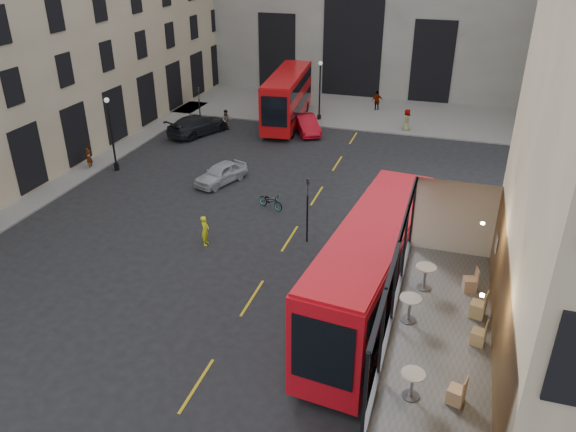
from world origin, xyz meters
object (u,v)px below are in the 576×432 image
(traffic_light_near, at_px, (308,202))
(street_lamp_a, at_px, (112,138))
(bicycle, at_px, (271,201))
(cafe_chair_a, at_px, (457,394))
(car_b, at_px, (306,124))
(cafe_table_near, at_px, (412,381))
(cafe_chair_c, at_px, (478,309))
(bus_near, at_px, (372,268))
(car_a, at_px, (221,173))
(cafe_chair_d, at_px, (470,283))
(cafe_table_mid, at_px, (410,305))
(cafe_chair_b, at_px, (479,336))
(street_lamp_b, at_px, (320,94))
(car_c, at_px, (198,125))
(cafe_table_far, at_px, (425,274))
(pedestrian_d, at_px, (407,120))
(cyclist, at_px, (205,230))
(pedestrian_c, at_px, (377,101))
(pedestrian_b, at_px, (271,104))
(pedestrian_a, at_px, (227,120))
(bus_far, at_px, (287,95))
(traffic_light_far, at_px, (199,103))
(pedestrian_e, at_px, (89,157))

(traffic_light_near, height_order, street_lamp_a, street_lamp_a)
(bicycle, bearing_deg, cafe_chair_a, -125.80)
(car_b, bearing_deg, cafe_table_near, -99.47)
(cafe_chair_c, bearing_deg, bus_near, 130.05)
(car_a, height_order, cafe_chair_d, cafe_chair_d)
(cafe_table_mid, bearing_deg, cafe_chair_b, -13.32)
(street_lamp_a, bearing_deg, bicycle, -11.68)
(street_lamp_b, height_order, car_c, street_lamp_b)
(bus_near, distance_m, cafe_table_mid, 6.53)
(cafe_table_far, relative_size, cafe_chair_b, 1.05)
(bus_near, bearing_deg, cafe_chair_a, -67.93)
(street_lamp_a, relative_size, pedestrian_d, 2.78)
(car_c, xyz_separation_m, cafe_table_near, (20.76, -30.07, 4.30))
(pedestrian_d, bearing_deg, cyclist, 143.21)
(cafe_chair_c, bearing_deg, pedestrian_c, 103.57)
(traffic_light_near, xyz_separation_m, car_a, (-7.83, 6.14, -1.72))
(cafe_chair_b, distance_m, cafe_chair_c, 1.37)
(cafe_chair_c, bearing_deg, cafe_chair_b, -88.76)
(street_lamp_a, xyz_separation_m, cafe_table_near, (22.93, -20.96, 2.73))
(pedestrian_b, xyz_separation_m, cafe_chair_d, (18.26, -32.39, 4.06))
(traffic_light_near, distance_m, pedestrian_c, 26.57)
(pedestrian_b, height_order, cafe_chair_d, cafe_chair_d)
(car_c, height_order, cafe_table_mid, cafe_table_mid)
(car_b, distance_m, cafe_chair_b, 33.59)
(cafe_table_mid, bearing_deg, cyclist, 140.29)
(cafe_table_far, height_order, cafe_chair_b, cafe_table_far)
(traffic_light_near, xyz_separation_m, cafe_chair_a, (8.07, -14.81, 2.43))
(street_lamp_a, xyz_separation_m, pedestrian_d, (18.96, 15.26, -1.44))
(street_lamp_b, height_order, pedestrian_a, street_lamp_b)
(cafe_table_mid, bearing_deg, street_lamp_a, 141.78)
(bus_far, bearing_deg, traffic_light_far, -145.60)
(pedestrian_c, bearing_deg, cafe_table_near, 65.92)
(pedestrian_a, bearing_deg, pedestrian_c, 18.62)
(traffic_light_near, xyz_separation_m, pedestrian_c, (-0.46, 26.53, -1.45))
(street_lamp_a, height_order, cafe_table_near, cafe_table_near)
(pedestrian_c, bearing_deg, cafe_chair_b, 68.96)
(cafe_chair_a, distance_m, cafe_chair_b, 2.65)
(traffic_light_near, bearing_deg, cafe_table_mid, -60.98)
(pedestrian_d, bearing_deg, street_lamp_a, 111.51)
(pedestrian_e, distance_m, cafe_table_near, 32.64)
(pedestrian_a, bearing_deg, cafe_table_far, -76.13)
(car_c, bearing_deg, pedestrian_a, -112.99)
(bus_near, bearing_deg, cafe_table_near, -74.78)
(street_lamp_b, relative_size, pedestrian_b, 3.35)
(traffic_light_near, distance_m, street_lamp_b, 22.56)
(bus_near, xyz_separation_m, car_b, (-9.64, 24.18, -1.94))
(pedestrian_b, distance_m, cafe_table_mid, 38.66)
(street_lamp_b, relative_size, cyclist, 3.11)
(traffic_light_far, relative_size, cafe_table_mid, 4.47)
(cafe_chair_a, bearing_deg, car_c, 126.20)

